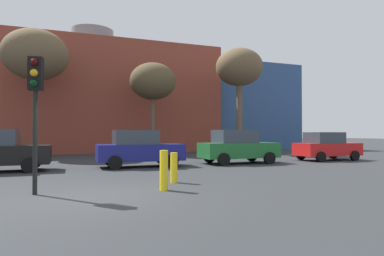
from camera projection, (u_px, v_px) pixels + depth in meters
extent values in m
plane|color=#2D3033|center=(92.00, 196.00, 8.59)|extent=(200.00, 200.00, 0.00)
cube|color=brown|center=(92.00, 100.00, 32.20)|extent=(22.62, 11.20, 9.85)
cube|color=#2D4C7F|center=(238.00, 109.00, 37.81)|extent=(9.74, 10.08, 8.96)
cylinder|color=slate|center=(93.00, 41.00, 32.30)|extent=(4.00, 4.00, 2.00)
cylinder|color=black|center=(34.00, 162.00, 15.43)|extent=(0.65, 0.22, 0.65)
cylinder|color=black|center=(30.00, 165.00, 13.69)|extent=(0.65, 0.22, 0.65)
cube|color=navy|center=(140.00, 152.00, 16.25)|extent=(4.20, 1.80, 0.80)
cube|color=#333D47|center=(135.00, 137.00, 16.18)|extent=(2.10, 1.60, 0.70)
cylinder|color=black|center=(162.00, 158.00, 17.58)|extent=(0.64, 0.22, 0.64)
cylinder|color=black|center=(172.00, 161.00, 15.85)|extent=(0.64, 0.22, 0.64)
cylinder|color=black|center=(110.00, 160.00, 16.64)|extent=(0.64, 0.22, 0.64)
cylinder|color=black|center=(115.00, 163.00, 14.91)|extent=(0.64, 0.22, 0.64)
cube|color=#1E662D|center=(239.00, 150.00, 18.16)|extent=(4.28, 1.83, 0.81)
cube|color=#333D47|center=(235.00, 136.00, 18.09)|extent=(2.14, 1.63, 0.71)
cylinder|color=black|center=(252.00, 156.00, 19.51)|extent=(0.65, 0.22, 0.65)
cylinder|color=black|center=(270.00, 158.00, 17.75)|extent=(0.65, 0.22, 0.65)
cylinder|color=black|center=(209.00, 157.00, 18.55)|extent=(0.65, 0.22, 0.65)
cylinder|color=black|center=(224.00, 159.00, 16.80)|extent=(0.65, 0.22, 0.65)
cube|color=red|center=(327.00, 149.00, 20.31)|extent=(4.00, 1.72, 0.76)
cube|color=#333D47|center=(324.00, 138.00, 20.24)|extent=(2.00, 1.52, 0.67)
cylinder|color=black|center=(333.00, 154.00, 21.57)|extent=(0.61, 0.21, 0.61)
cylinder|color=black|center=(355.00, 156.00, 19.93)|extent=(0.61, 0.21, 0.61)
cylinder|color=black|center=(301.00, 155.00, 20.68)|extent=(0.61, 0.21, 0.61)
cylinder|color=black|center=(321.00, 157.00, 19.03)|extent=(0.61, 0.21, 0.61)
cylinder|color=black|center=(35.00, 142.00, 8.83)|extent=(0.12, 0.12, 2.82)
cube|color=black|center=(36.00, 74.00, 8.86)|extent=(0.40, 0.31, 0.90)
sphere|color=#3C0605|center=(34.00, 62.00, 8.73)|extent=(0.20, 0.20, 0.20)
sphere|color=#F2A514|center=(34.00, 73.00, 8.72)|extent=(0.20, 0.20, 0.20)
sphere|color=black|center=(34.00, 83.00, 8.72)|extent=(0.20, 0.20, 0.20)
cylinder|color=brown|center=(153.00, 124.00, 25.29)|extent=(0.32, 0.32, 4.72)
ellipsoid|color=brown|center=(153.00, 81.00, 25.35)|extent=(3.57, 3.57, 2.86)
cylinder|color=brown|center=(35.00, 115.00, 22.59)|extent=(0.34, 0.34, 5.91)
ellipsoid|color=brown|center=(36.00, 55.00, 22.66)|extent=(4.39, 4.39, 3.51)
cylinder|color=brown|center=(239.00, 117.00, 26.78)|extent=(0.48, 0.48, 6.06)
ellipsoid|color=brown|center=(239.00, 67.00, 26.85)|extent=(3.84, 3.84, 3.08)
cylinder|color=yellow|center=(164.00, 170.00, 9.49)|extent=(0.24, 0.24, 1.16)
cylinder|color=yellow|center=(174.00, 168.00, 11.01)|extent=(0.24, 0.24, 1.01)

